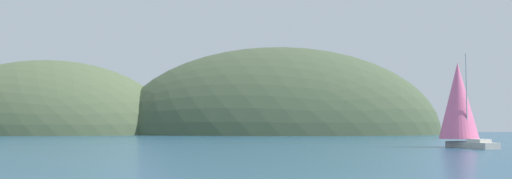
% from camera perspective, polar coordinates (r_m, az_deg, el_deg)
% --- Properties ---
extents(headland_left, '(66.12, 44.00, 38.39)m').
position_cam_1_polar(headland_left, '(163.03, -19.48, -4.08)').
color(headland_left, '#4C5B3D').
rests_on(headland_left, ground_plane).
extents(headland_center, '(83.27, 44.00, 45.01)m').
position_cam_1_polar(headland_center, '(153.43, 2.16, -4.33)').
color(headland_center, '#425138').
rests_on(headland_center, ground_plane).
extents(sailboat_pink_spinnaker, '(5.52, 8.92, 10.72)m').
position_cam_1_polar(sailboat_pink_spinnaker, '(72.61, 18.92, -1.23)').
color(sailboat_pink_spinnaker, '#B7B2A8').
rests_on(sailboat_pink_spinnaker, ground_plane).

